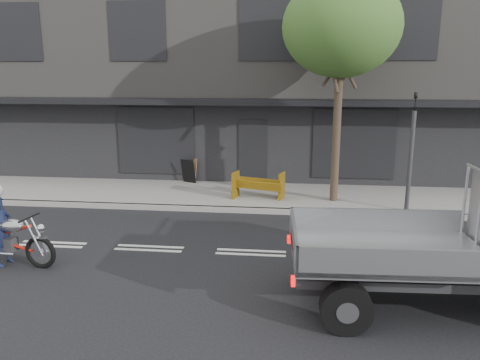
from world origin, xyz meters
name	(u,v)px	position (x,y,z in m)	size (l,w,h in m)	color
ground	(251,253)	(0.00, 0.00, 0.00)	(80.00, 80.00, 0.00)	black
sidewalk	(264,196)	(0.00, 4.70, 0.07)	(32.00, 3.20, 0.15)	gray
kerb	(260,211)	(0.00, 3.10, 0.07)	(32.00, 0.20, 0.15)	gray
building_main	(274,72)	(0.00, 11.30, 4.00)	(26.00, 10.00, 8.00)	slate
street_tree	(342,27)	(2.20, 4.20, 5.28)	(3.40, 3.40, 6.74)	#382B21
traffic_light_pole	(410,159)	(4.20, 3.35, 1.65)	(0.12, 0.12, 3.50)	#2D2D30
motorcycle	(9,239)	(-5.07, -1.22, 0.58)	(2.20, 0.64, 1.13)	black
rider	(2,230)	(-5.22, -1.22, 0.76)	(0.56, 0.37, 1.53)	#121833
construction_barrier	(258,187)	(-0.14, 3.95, 0.58)	(1.55, 0.62, 0.87)	#F5A60C
sandwich_board	(188,171)	(-2.78, 5.99, 0.57)	(0.54, 0.36, 0.85)	black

